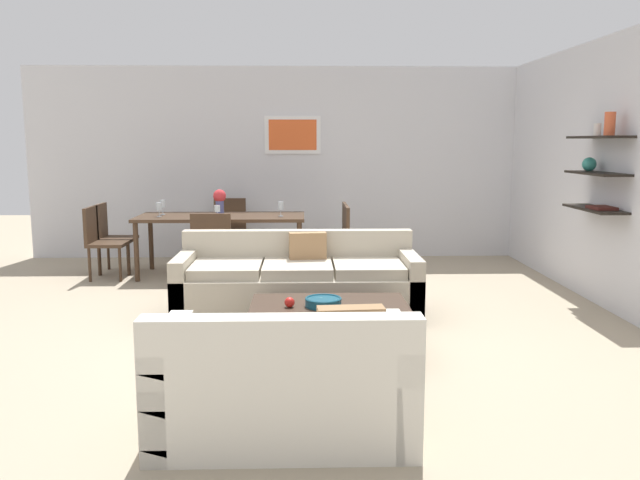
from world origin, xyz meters
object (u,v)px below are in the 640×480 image
(apple_on_coffee_table, at_px, (290,302))
(wine_glass_foot, at_px, (217,209))
(wine_glass_right_near, at_px, (281,206))
(dining_chair_foot, at_px, (212,246))
(dining_chair_head, at_px, (229,226))
(centerpiece_vase, at_px, (220,200))
(dining_chair_left_near, at_px, (101,238))
(dining_chair_right_far, at_px, (336,232))
(dining_table, at_px, (221,221))
(dining_chair_right_near, at_px, (338,237))
(decorative_bowl, at_px, (323,302))
(dining_chair_left_far, at_px, (110,233))
(wine_glass_left_near, at_px, (159,207))
(coffee_table, at_px, (330,331))
(wine_glass_left_far, at_px, (163,204))
(sofa_beige, at_px, (298,285))
(loveseat_white, at_px, (285,384))

(apple_on_coffee_table, height_order, wine_glass_foot, wine_glass_foot)
(wine_glass_right_near, bearing_deg, dining_chair_foot, -135.38)
(dining_chair_head, xyz_separation_m, centerpiece_vase, (-0.02, -0.81, 0.44))
(dining_chair_foot, height_order, dining_chair_left_near, same)
(apple_on_coffee_table, xyz_separation_m, dining_chair_right_far, (0.53, 3.28, 0.08))
(dining_table, height_order, dining_chair_right_near, dining_chair_right_near)
(decorative_bowl, bearing_deg, dining_chair_foot, 117.68)
(dining_chair_left_far, xyz_separation_m, dining_chair_left_near, (0.00, -0.39, 0.00))
(dining_chair_left_near, xyz_separation_m, wine_glass_right_near, (2.18, 0.09, 0.37))
(dining_chair_right_far, bearing_deg, wine_glass_left_near, -172.11)
(dining_chair_right_near, distance_m, dining_chair_left_near, 2.87)
(dining_chair_foot, bearing_deg, dining_chair_right_near, 24.18)
(dining_chair_right_near, distance_m, centerpiece_vase, 1.54)
(apple_on_coffee_table, distance_m, centerpiece_vase, 3.30)
(coffee_table, height_order, dining_chair_right_far, dining_chair_right_far)
(dining_table, bearing_deg, wine_glass_left_far, 171.78)
(dining_chair_foot, distance_m, wine_glass_left_far, 1.26)
(wine_glass_left_near, bearing_deg, dining_chair_head, 51.91)
(dining_chair_foot, xyz_separation_m, dining_chair_head, (0.00, 1.68, 0.00))
(sofa_beige, bearing_deg, centerpiece_vase, 116.76)
(apple_on_coffee_table, height_order, dining_table, dining_table)
(coffee_table, bearing_deg, dining_chair_left_far, 128.93)
(dining_chair_right_near, bearing_deg, wine_glass_foot, -172.93)
(loveseat_white, relative_size, dining_table, 0.70)
(loveseat_white, height_order, coffee_table, loveseat_white)
(wine_glass_foot, bearing_deg, sofa_beige, -58.03)
(wine_glass_left_near, bearing_deg, dining_chair_right_near, -2.30)
(decorative_bowl, distance_m, wine_glass_right_near, 3.03)
(wine_glass_right_near, bearing_deg, centerpiece_vase, 169.68)
(dining_chair_right_near, relative_size, wine_glass_left_near, 5.10)
(dining_chair_right_far, relative_size, wine_glass_left_near, 5.10)
(coffee_table, relative_size, dining_chair_left_near, 1.42)
(dining_chair_left_far, xyz_separation_m, centerpiece_vase, (1.42, -0.16, 0.44))
(dining_chair_left_far, bearing_deg, sofa_beige, -41.32)
(loveseat_white, height_order, dining_chair_right_near, dining_chair_right_near)
(dining_chair_right_near, xyz_separation_m, dining_chair_left_far, (-2.87, 0.39, 0.00))
(dining_table, xyz_separation_m, dining_chair_head, (0.00, 0.84, -0.18))
(dining_chair_right_far, bearing_deg, apple_on_coffee_table, -99.20)
(dining_chair_left_far, bearing_deg, wine_glass_left_far, -7.20)
(dining_table, distance_m, dining_chair_head, 0.86)
(loveseat_white, xyz_separation_m, dining_chair_right_far, (0.53, 4.66, 0.21))
(dining_chair_left_near, distance_m, wine_glass_left_far, 0.85)
(dining_chair_right_far, height_order, wine_glass_left_far, wine_glass_left_far)
(loveseat_white, height_order, dining_chair_foot, dining_chair_foot)
(loveseat_white, height_order, centerpiece_vase, centerpiece_vase)
(dining_chair_foot, distance_m, wine_glass_right_near, 1.11)
(dining_chair_right_near, height_order, wine_glass_right_near, wine_glass_right_near)
(apple_on_coffee_table, xyz_separation_m, dining_chair_right_near, (0.53, 2.89, 0.08))
(centerpiece_vase, bearing_deg, dining_chair_head, 88.62)
(coffee_table, bearing_deg, dining_chair_right_far, 86.17)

